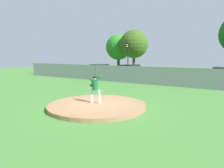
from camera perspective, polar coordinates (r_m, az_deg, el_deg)
The scene contains 13 objects.
ground_plane at distance 16.37m, azimuth 8.65°, elevation -2.11°, with size 80.00×80.00×0.00m, color #427A33.
asphalt_strip at distance 24.28m, azimuth 17.04°, elevation 0.88°, with size 44.00×7.00×0.01m, color #2B2B2D.
pitchers_mound at distance 11.28m, azimuth -4.23°, elevation -6.06°, with size 5.36×5.36×0.20m, color #99704C.
pitcher_youth at distance 11.33m, azimuth -4.81°, elevation -0.78°, with size 0.80×0.32×1.59m.
baseball at distance 11.97m, azimuth -3.49°, elevation -4.58°, with size 0.07×0.07×0.07m, color white.
chainlink_fence at distance 19.93m, azimuth 13.51°, elevation 2.13°, with size 38.81×0.07×1.88m.
parked_car_red at distance 23.58m, azimuth 28.59°, elevation 2.01°, with size 1.90×4.07×1.70m.
parked_car_slate at distance 29.08m, azimuth -3.54°, elevation 3.88°, with size 1.88×4.41×1.66m.
parked_car_teal at distance 26.19m, azimuth 5.06°, elevation 3.47°, with size 2.01×4.35×1.71m.
traffic_cone_orange at distance 23.63m, azimuth 10.12°, elevation 1.55°, with size 0.40×0.40×0.55m.
traffic_light_near at distance 31.50m, azimuth 4.43°, elevation 8.87°, with size 0.28×0.46×4.95m.
tree_slender_far at distance 37.83m, azimuth 1.86°, elevation 10.29°, with size 4.66×4.66×6.76m.
tree_leaning_west at distance 35.43m, azimuth 6.20°, elevation 11.05°, with size 4.79×4.79×7.22m.
Camera 1 is at (6.67, -8.68, 2.81)m, focal length 32.59 mm.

